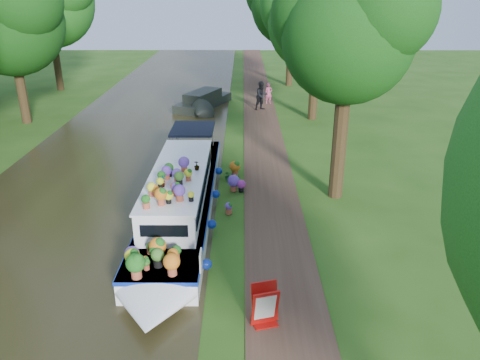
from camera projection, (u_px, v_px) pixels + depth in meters
name	position (u px, v px, depth m)	size (l,w,h in m)	color
ground	(242.00, 231.00, 16.33)	(100.00, 100.00, 0.00)	#254D13
canal_water	(71.00, 231.00, 16.36)	(10.00, 100.00, 0.02)	black
towpath	(276.00, 231.00, 16.32)	(2.20, 100.00, 0.03)	#462E20
plant_boat	(180.00, 197.00, 16.92)	(2.29, 13.52, 2.24)	white
tree_near_overhang	(349.00, 26.00, 16.61)	(5.52, 5.28, 8.99)	black
tree_near_mid	(318.00, 13.00, 27.76)	(6.90, 6.60, 9.40)	black
tree_far_c	(8.00, 12.00, 26.90)	(7.13, 6.82, 9.59)	black
second_boat	(203.00, 101.00, 32.65)	(3.86, 6.58, 1.19)	black
sandwich_board	(265.00, 307.00, 11.66)	(0.72, 0.70, 1.08)	red
pedestrian_pink	(269.00, 93.00, 33.66)	(0.55, 0.36, 1.50)	#E85F78
pedestrian_dark	(262.00, 96.00, 31.91)	(0.94, 0.73, 1.94)	black
verge_plant	(228.00, 176.00, 20.52)	(0.41, 0.36, 0.46)	#1D6125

